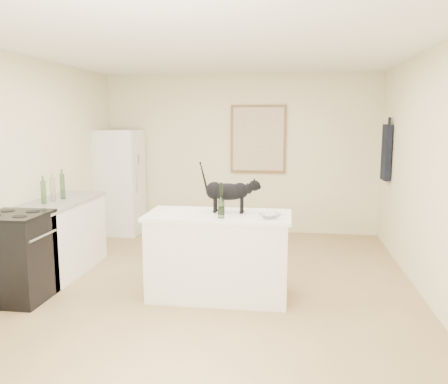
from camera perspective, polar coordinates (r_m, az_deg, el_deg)
floor at (r=5.26m, az=-1.41°, el=-11.85°), size 5.50×5.50×0.00m
ceiling at (r=4.97m, az=-1.53°, el=17.43°), size 5.50×5.50×0.00m
wall_back at (r=7.66m, az=2.00°, el=4.70°), size 4.50×0.00×4.50m
wall_front at (r=2.32m, az=-13.02°, el=-5.41°), size 4.50×0.00×4.50m
wall_left at (r=5.77m, az=-24.11°, el=2.53°), size 0.00×5.50×5.50m
wall_right at (r=5.08m, az=24.43°, el=1.74°), size 0.00×5.50×5.50m
island_base at (r=4.92m, az=-0.67°, el=-8.05°), size 1.44×0.67×0.86m
island_top at (r=4.80m, az=-0.68°, el=-2.91°), size 1.50×0.70×0.04m
left_cabinets at (r=6.02m, az=-19.63°, el=-5.39°), size 0.60×1.40×0.86m
left_countertop at (r=5.93m, az=-19.86°, el=-1.17°), size 0.62×1.44×0.04m
stove at (r=5.27m, az=-24.22°, el=-7.46°), size 0.60×0.60×0.90m
fridge at (r=7.78m, az=-12.78°, el=1.21°), size 0.68×0.68×1.70m
artwork_frame at (r=7.59m, az=4.26°, el=6.53°), size 0.90×0.03×1.10m
artwork_canvas at (r=7.57m, az=4.25°, el=6.53°), size 0.82×0.00×1.02m
hanging_garment at (r=7.04m, az=19.42°, el=4.64°), size 0.08×0.34×0.80m
black_cat at (r=4.82m, az=0.45°, el=-0.24°), size 0.56×0.17×0.39m
wine_bottle at (r=4.55m, az=-0.35°, el=-1.32°), size 0.07×0.07×0.31m
glass_bowl at (r=4.57m, az=5.65°, el=-2.96°), size 0.28×0.28×0.05m
fridge_paper at (r=7.63m, az=-10.44°, el=4.06°), size 0.05×0.11×0.16m
counter_bottle_cluster at (r=5.87m, az=-20.32°, el=0.33°), size 0.12×0.40×0.31m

